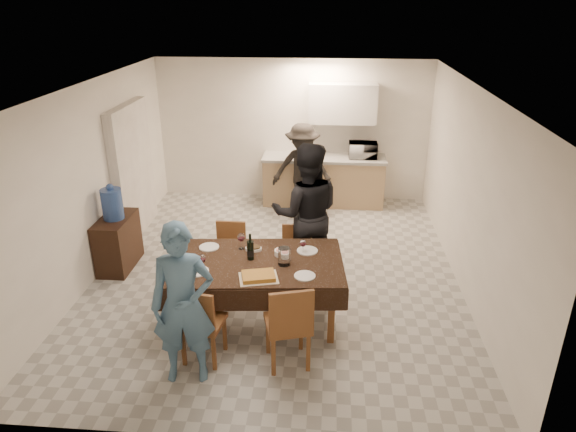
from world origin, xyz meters
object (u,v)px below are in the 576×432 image
at_px(console, 118,243).
at_px(dining_table, 254,264).
at_px(water_pitcher, 284,256).
at_px(water_jug, 112,204).
at_px(savoury_tart, 258,276).
at_px(microwave, 363,150).
at_px(person_kitchen, 302,169).
at_px(person_near, 183,305).
at_px(wine_bottle, 250,247).
at_px(person_far, 306,214).

bearing_deg(console, dining_table, -28.28).
bearing_deg(water_pitcher, console, 154.24).
xyz_separation_m(water_jug, savoury_tart, (2.24, -1.53, -0.15)).
bearing_deg(microwave, person_kitchen, 22.78).
bearing_deg(water_pitcher, water_jug, 154.24).
bearing_deg(person_near, person_kitchen, 69.37).
height_order(wine_bottle, savoury_tart, wine_bottle).
relative_size(water_pitcher, person_near, 0.12).
xyz_separation_m(console, wine_bottle, (2.09, -1.10, 0.58)).
xyz_separation_m(dining_table, savoury_tart, (0.10, -0.38, 0.06)).
bearing_deg(console, water_jug, -90.00).
height_order(water_jug, water_pitcher, water_jug).
xyz_separation_m(console, water_pitcher, (2.49, -1.20, 0.52)).
xyz_separation_m(savoury_tart, person_far, (0.45, 1.43, 0.14)).
relative_size(dining_table, water_jug, 4.95).
xyz_separation_m(wine_bottle, person_near, (-0.50, -1.10, -0.10)).
distance_m(person_near, person_kitchen, 4.53).
bearing_deg(water_pitcher, wine_bottle, 165.96).
height_order(microwave, person_kitchen, person_kitchen).
bearing_deg(wine_bottle, person_near, -114.44).
height_order(savoury_tart, person_kitchen, person_kitchen).
bearing_deg(person_kitchen, microwave, 22.78).
height_order(dining_table, water_pitcher, water_pitcher).
height_order(person_far, person_kitchen, person_far).
distance_m(person_near, person_far, 2.37).
bearing_deg(console, wine_bottle, -27.79).
height_order(dining_table, savoury_tart, savoury_tart).
height_order(water_pitcher, person_far, person_far).
height_order(dining_table, person_far, person_far).
bearing_deg(person_kitchen, savoury_tart, -94.03).
distance_m(savoury_tart, person_far, 1.51).
relative_size(dining_table, person_kitchen, 1.32).
xyz_separation_m(console, water_jug, (0.00, -0.00, 0.59)).
bearing_deg(savoury_tart, water_pitcher, 52.85).
bearing_deg(console, microwave, 36.87).
bearing_deg(person_kitchen, water_pitcher, -90.26).
height_order(water_pitcher, microwave, microwave).
distance_m(wine_bottle, person_far, 1.17).
bearing_deg(person_kitchen, water_jug, -138.30).
bearing_deg(dining_table, water_pitcher, -13.17).
bearing_deg(wine_bottle, person_kitchen, 82.90).
xyz_separation_m(microwave, person_far, (-0.89, -2.79, -0.08)).
height_order(water_jug, person_near, person_near).
relative_size(person_near, person_kitchen, 1.06).
distance_m(water_pitcher, microwave, 4.04).
xyz_separation_m(water_pitcher, person_far, (0.20, 1.10, 0.07)).
xyz_separation_m(dining_table, wine_bottle, (-0.05, 0.05, 0.20)).
relative_size(wine_bottle, person_kitchen, 0.20).
distance_m(water_jug, wine_bottle, 2.36).
bearing_deg(person_far, person_near, 57.69).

